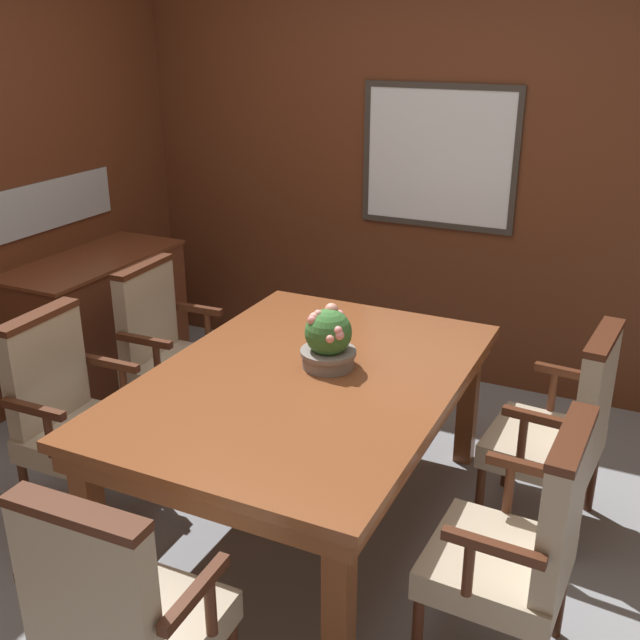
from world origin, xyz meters
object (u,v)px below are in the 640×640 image
chair_left_near (70,411)px  chair_right_far (563,426)px  chair_left_far (167,347)px  chair_head_near (120,616)px  dining_table (305,393)px  chair_right_near (522,543)px  potted_plant (328,340)px  sideboard_cabinet (100,326)px

chair_left_near → chair_right_far: 2.18m
chair_left_far → chair_head_near: same height
chair_left_near → dining_table: bearing=-70.3°
dining_table → chair_right_far: 1.13m
chair_left_far → chair_right_near: 2.23m
chair_left_far → chair_left_near: 0.78m
chair_right_near → dining_table: bearing=-110.8°
dining_table → potted_plant: (0.05, 0.12, 0.21)m
chair_head_near → chair_right_far: bearing=-121.8°
chair_right_near → sideboard_cabinet: (-2.75, 1.08, -0.09)m
chair_head_near → sideboard_cabinet: chair_head_near is taller
chair_right_near → potted_plant: (-0.98, 0.56, 0.34)m
chair_right_near → chair_head_near: same height
chair_left_far → chair_right_far: same height
dining_table → potted_plant: potted_plant is taller
dining_table → chair_left_far: (-1.03, 0.39, -0.13)m
dining_table → potted_plant: 0.25m
sideboard_cabinet → potted_plant: bearing=-16.4°
chair_left_near → chair_right_far: same height
dining_table → chair_left_near: (-0.99, -0.39, -0.13)m
chair_head_near → chair_right_near: bearing=-141.4°
chair_left_far → sideboard_cabinet: (-0.69, 0.25, -0.09)m
chair_right_far → sideboard_cabinet: bearing=-89.7°
chair_right_near → chair_right_far: size_ratio=1.00×
potted_plant → chair_left_far: bearing=165.9°
chair_right_near → chair_right_far: bearing=-177.8°
dining_table → chair_right_near: size_ratio=1.88×
chair_left_near → potted_plant: bearing=-65.7°
chair_head_near → chair_right_far: (1.00, 1.72, 0.00)m
chair_right_near → chair_head_near: (-1.00, -0.85, 0.00)m
chair_left_near → sideboard_cabinet: size_ratio=0.85×
potted_plant → sideboard_cabinet: bearing=163.6°
dining_table → sideboard_cabinet: (-1.72, 0.64, -0.22)m
potted_plant → chair_right_far: bearing=17.7°
dining_table → sideboard_cabinet: size_ratio=1.60×
chair_left_near → chair_head_near: same height
dining_table → chair_head_near: bearing=-88.6°
chair_right_near → sideboard_cabinet: chair_right_near is taller
chair_right_far → dining_table: bearing=-62.7°
chair_left_far → potted_plant: potted_plant is taller
dining_table → chair_right_near: chair_right_near is taller
chair_head_near → chair_left_near: bearing=-42.9°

